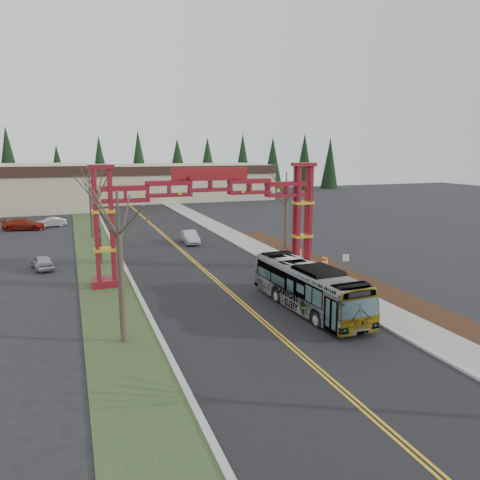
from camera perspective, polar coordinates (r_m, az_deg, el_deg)
name	(u,v)px	position (r m, az deg, el deg)	size (l,w,h in m)	color
ground	(328,379)	(21.81, 10.69, -16.26)	(200.00, 200.00, 0.00)	black
road	(190,258)	(43.92, -6.13, -2.18)	(12.00, 110.00, 0.02)	black
lane_line_left	(189,258)	(43.89, -6.28, -2.17)	(0.12, 100.00, 0.01)	gold
lane_line_right	(191,258)	(43.95, -5.98, -2.15)	(0.12, 100.00, 0.01)	gold
curb_right	(251,252)	(45.73, 1.37, -1.51)	(0.30, 110.00, 0.15)	#ADAEA8
sidewalk_right	(265,251)	(46.26, 3.04, -1.38)	(2.60, 110.00, 0.14)	gray
landscape_strip	(381,291)	(34.90, 16.81, -5.95)	(2.60, 50.00, 0.12)	#321F10
grass_median	(101,265)	(42.77, -16.60, -2.89)	(4.00, 110.00, 0.08)	#2F4120
curb_left	(122,262)	(42.90, -14.13, -2.68)	(0.30, 110.00, 0.15)	#ADAEA8
gateway_arch	(210,202)	(36.25, -3.63, 4.68)	(18.20, 1.60, 8.90)	#620C14
retail_building_east	(172,182)	(98.82, -8.29, 7.07)	(38.00, 20.30, 7.00)	tan
conifer_treeline	(117,166)	(109.12, -14.73, 8.74)	(116.10, 5.60, 13.00)	black
transit_bus	(308,287)	(29.64, 8.34, -5.72)	(2.48, 10.59, 2.95)	#9FA1A6
silver_sedan	(190,237)	(50.70, -6.14, 0.36)	(1.45, 4.15, 1.37)	#A5A8AD
parked_car_near_a	(42,262)	(42.83, -22.98, -2.49)	(1.47, 3.66, 1.25)	#A3A5AB
parked_car_mid_a	(24,224)	(64.79, -24.87, 1.74)	(2.05, 5.05, 1.47)	maroon
parked_car_far_a	(50,222)	(66.11, -22.11, 2.02)	(1.31, 3.76, 1.24)	#AFB4B7
bare_tree_median_near	(119,235)	(24.12, -14.55, 0.60)	(3.34, 3.34, 7.97)	#382D26
bare_tree_median_mid	(97,192)	(42.06, -17.09, 5.66)	(3.39, 3.39, 8.69)	#382D26
bare_tree_median_far	(90,189)	(55.41, -17.83, 5.90)	(3.22, 3.22, 7.74)	#382D26
bare_tree_right_far	(286,194)	(46.72, 5.66, 5.58)	(3.28, 3.28, 7.81)	#382D26
street_sign	(346,261)	(37.11, 12.77, -2.55)	(0.44, 0.20, 2.00)	#3F3F44
barrel_south	(325,263)	(40.18, 10.26, -2.81)	(0.54, 0.54, 1.00)	#E0580C
barrel_mid	(309,257)	(42.22, 8.36, -2.08)	(0.54, 0.54, 0.99)	#E0580C
barrel_north	(299,254)	(43.62, 7.15, -1.65)	(0.53, 0.53, 0.97)	#E0580C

